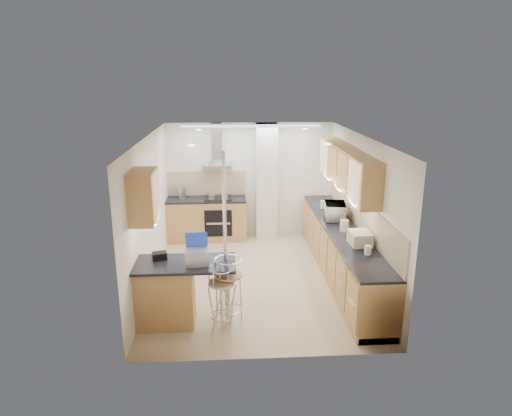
{
  "coord_description": "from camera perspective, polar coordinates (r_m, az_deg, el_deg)",
  "views": [
    {
      "loc": [
        -0.47,
        -7.42,
        3.46
      ],
      "look_at": [
        0.0,
        0.2,
        1.24
      ],
      "focal_mm": 32.0,
      "sensor_mm": 36.0,
      "label": 1
    }
  ],
  "objects": [
    {
      "name": "microwave",
      "position": [
        8.48,
        9.86,
        -0.4
      ],
      "size": [
        0.44,
        0.59,
        0.3
      ],
      "primitive_type": "imported",
      "rotation": [
        0.0,
        0.0,
        1.44
      ],
      "color": "white",
      "rests_on": "right_counter"
    },
    {
      "name": "jar_a",
      "position": [
        8.91,
        10.12,
        -0.02
      ],
      "size": [
        0.15,
        0.15,
        0.17
      ],
      "primitive_type": "cylinder",
      "rotation": [
        0.0,
        0.0,
        0.25
      ],
      "color": "beige",
      "rests_on": "right_counter"
    },
    {
      "name": "bar_stool_end",
      "position": [
        6.6,
        -3.44,
        -10.38
      ],
      "size": [
        0.58,
        0.58,
        1.02
      ],
      "primitive_type": null,
      "rotation": [
        0.0,
        0.0,
        0.93
      ],
      "color": "tan",
      "rests_on": "ground"
    },
    {
      "name": "peninsula",
      "position": [
        6.71,
        -8.93,
        -10.41
      ],
      "size": [
        1.47,
        0.72,
        0.94
      ],
      "color": "#B07A46",
      "rests_on": "ground"
    },
    {
      "name": "bread_bin",
      "position": [
        7.3,
        12.85,
        -3.7
      ],
      "size": [
        0.33,
        0.4,
        0.21
      ],
      "primitive_type": "cube",
      "rotation": [
        0.0,
        0.0,
        0.04
      ],
      "color": "beige",
      "rests_on": "right_counter"
    },
    {
      "name": "room_shell",
      "position": [
        8.07,
        2.2,
        2.46
      ],
      "size": [
        3.64,
        4.84,
        2.51
      ],
      "color": "white",
      "rests_on": "ground"
    },
    {
      "name": "jar_c",
      "position": [
        7.86,
        10.94,
        -2.17
      ],
      "size": [
        0.14,
        0.14,
        0.2
      ],
      "primitive_type": "cylinder",
      "rotation": [
        0.0,
        0.0,
        0.01
      ],
      "color": "#BCB396",
      "rests_on": "right_counter"
    },
    {
      "name": "laptop",
      "position": [
        6.39,
        -7.45,
        -6.06
      ],
      "size": [
        0.35,
        0.28,
        0.22
      ],
      "primitive_type": "cube",
      "rotation": [
        0.0,
        0.0,
        0.12
      ],
      "color": "#A7ABAF",
      "rests_on": "peninsula"
    },
    {
      "name": "right_counter",
      "position": [
        8.24,
        10.58,
        -5.4
      ],
      "size": [
        0.63,
        4.4,
        0.92
      ],
      "color": "#B07A46",
      "rests_on": "ground"
    },
    {
      "name": "jar_d",
      "position": [
        6.94,
        13.82,
        -5.13
      ],
      "size": [
        0.13,
        0.13,
        0.13
      ],
      "primitive_type": "cylinder",
      "rotation": [
        0.0,
        0.0,
        0.3
      ],
      "color": "white",
      "rests_on": "right_counter"
    },
    {
      "name": "jar_b",
      "position": [
        9.16,
        8.41,
        0.44
      ],
      "size": [
        0.13,
        0.13,
        0.15
      ],
      "primitive_type": "cylinder",
      "rotation": [
        0.0,
        0.0,
        0.21
      ],
      "color": "beige",
      "rests_on": "right_counter"
    },
    {
      "name": "bar_stool_near",
      "position": [
        6.48,
        -4.3,
        -11.25
      ],
      "size": [
        0.49,
        0.49,
        0.95
      ],
      "primitive_type": null,
      "rotation": [
        0.0,
        0.0,
        0.31
      ],
      "color": "tan",
      "rests_on": "ground"
    },
    {
      "name": "back_counter",
      "position": [
        9.99,
        -6.14,
        -1.34
      ],
      "size": [
        1.7,
        0.63,
        0.92
      ],
      "color": "#B07A46",
      "rests_on": "ground"
    },
    {
      "name": "ground",
      "position": [
        8.2,
        0.06,
        -8.73
      ],
      "size": [
        4.8,
        4.8,
        0.0
      ],
      "primitive_type": "plane",
      "color": "tan",
      "rests_on": "ground"
    },
    {
      "name": "bag",
      "position": [
        6.66,
        -11.96,
        -5.88
      ],
      "size": [
        0.23,
        0.19,
        0.11
      ],
      "primitive_type": "cube",
      "rotation": [
        0.0,
        0.0,
        0.27
      ],
      "color": "black",
      "rests_on": "peninsula"
    },
    {
      "name": "kettle",
      "position": [
        9.97,
        -9.29,
        1.96
      ],
      "size": [
        0.16,
        0.16,
        0.24
      ],
      "primitive_type": "cylinder",
      "color": "#ADAFB1",
      "rests_on": "back_counter"
    }
  ]
}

